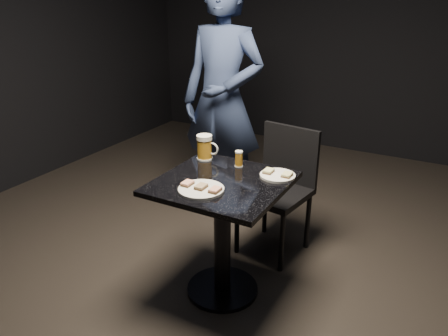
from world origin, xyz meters
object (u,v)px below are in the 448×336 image
(beer_mug, at_px, (205,147))
(beer_tumbler, at_px, (239,159))
(plate_large, at_px, (201,189))
(table, at_px, (222,219))
(patron, at_px, (223,101))
(chair, at_px, (280,183))
(plate_small, at_px, (278,176))

(beer_mug, distance_m, beer_tumbler, 0.24)
(plate_large, height_order, table, plate_large)
(plate_large, relative_size, patron, 0.13)
(patron, bearing_deg, chair, -25.88)
(table, xyz_separation_m, beer_tumbler, (-0.02, 0.24, 0.29))
(plate_large, xyz_separation_m, beer_tumbler, (0.02, 0.41, 0.04))
(plate_large, distance_m, beer_tumbler, 0.41)
(plate_large, relative_size, beer_mug, 1.57)
(patron, xyz_separation_m, table, (0.53, -0.96, -0.43))
(plate_large, xyz_separation_m, plate_small, (0.29, 0.37, 0.00))
(beer_tumbler, bearing_deg, plate_large, -92.55)
(beer_tumbler, bearing_deg, table, -85.82)
(plate_small, distance_m, chair, 0.54)
(table, height_order, chair, chair)
(table, bearing_deg, chair, 81.54)
(beer_mug, bearing_deg, chair, 48.75)
(plate_large, bearing_deg, plate_small, 52.58)
(plate_small, distance_m, beer_tumbler, 0.27)
(table, xyz_separation_m, beer_mug, (-0.26, 0.24, 0.32))
(beer_mug, distance_m, chair, 0.63)
(beer_mug, bearing_deg, plate_large, -61.44)
(plate_large, relative_size, plate_small, 1.21)
(table, distance_m, beer_mug, 0.48)
(patron, xyz_separation_m, chair, (0.63, -0.31, -0.44))
(plate_small, distance_m, patron, 1.10)
(beer_tumbler, distance_m, chair, 0.52)
(table, bearing_deg, plate_small, 39.22)
(plate_large, distance_m, chair, 0.87)
(beer_tumbler, relative_size, chair, 0.11)
(patron, bearing_deg, plate_small, -43.72)
(beer_tumbler, height_order, chair, chair)
(plate_small, xyz_separation_m, beer_mug, (-0.51, 0.04, 0.07))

